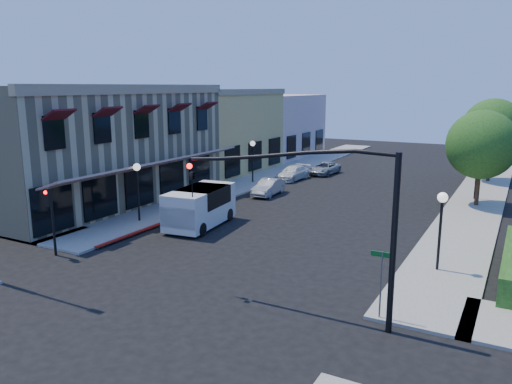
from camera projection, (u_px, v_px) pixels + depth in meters
The scene contains 21 objects.
ground at pixel (168, 300), 18.99m from camera, with size 120.00×120.00×0.00m, color black.
sidewalk_left at pixel (276, 173), 46.26m from camera, with size 3.50×50.00×0.12m, color gray.
sidewalk_right at pixel (482, 192), 38.07m from camera, with size 3.50×50.00×0.12m, color gray.
curb_red_strip at pixel (161, 226), 29.09m from camera, with size 0.25×10.00×0.06m, color maroon.
corner_brick_building at pixel (90, 144), 34.84m from camera, with size 11.77×18.20×8.10m.
yellow_stucco_building at pixel (209, 131), 47.79m from camera, with size 10.00×12.00×7.60m, color #DFC264.
pink_stucco_building at pixel (267, 125), 58.16m from camera, with size 10.00×12.00×7.00m, color #CCA29A.
street_tree_a at pixel (482, 145), 32.89m from camera, with size 4.56×4.56×6.48m.
street_tree_b at pixel (493, 128), 41.41m from camera, with size 4.94×4.94×7.02m.
signal_mast_arm at pixel (331, 205), 16.68m from camera, with size 8.01×0.39×6.00m.
secondary_signal at pixel (50, 209), 23.46m from camera, with size 0.28×0.42×3.32m.
street_name_sign at pixel (382, 274), 17.02m from camera, with size 0.80×0.06×2.50m.
lamppost_left_near at pixel (137, 177), 29.27m from camera, with size 0.44×0.44×3.57m.
lamppost_left_far at pixel (253, 151), 41.30m from camera, with size 0.44×0.44×3.57m.
lamppost_right_near at pixel (442, 211), 21.31m from camera, with size 0.44×0.44×3.57m.
lamppost_right_far at pixel (478, 162), 35.06m from camera, with size 0.44×0.44×3.57m.
white_van at pixel (200, 205), 28.69m from camera, with size 2.73×5.27×2.24m.
parked_car_a at pixel (204, 214), 29.18m from camera, with size 1.56×3.88×1.32m, color black.
parked_car_b at pixel (268, 187), 37.20m from camera, with size 1.29×3.69×1.22m, color #AAACB0.
parked_car_c at pixel (293, 173), 43.24m from camera, with size 1.67×4.10×1.19m, color silver.
parked_car_d at pixel (324, 168), 46.04m from camera, with size 1.86×4.03×1.12m, color #A2A4A7.
Camera 1 is at (11.42, -13.96, 7.98)m, focal length 35.00 mm.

